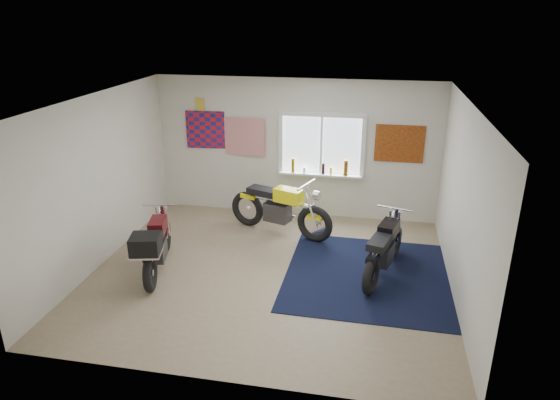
% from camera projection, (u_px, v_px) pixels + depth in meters
% --- Properties ---
extents(ground, '(5.50, 5.50, 0.00)m').
position_uv_depth(ground, '(269.00, 273.00, 7.87)').
color(ground, '#9E896B').
rests_on(ground, ground).
extents(room_shell, '(5.50, 5.50, 5.50)m').
position_uv_depth(room_shell, '(269.00, 174.00, 7.28)').
color(room_shell, white).
rests_on(room_shell, ground).
extents(navy_rug, '(2.53, 2.63, 0.01)m').
position_uv_depth(navy_rug, '(367.00, 275.00, 7.78)').
color(navy_rug, black).
rests_on(navy_rug, ground).
extents(window_assembly, '(1.66, 0.17, 1.26)m').
position_uv_depth(window_assembly, '(321.00, 149.00, 9.55)').
color(window_assembly, white).
rests_on(window_assembly, room_shell).
extents(oil_bottles, '(1.10, 0.09, 0.30)m').
position_uv_depth(oil_bottles, '(325.00, 168.00, 9.59)').
color(oil_bottles, '#7F5F12').
rests_on(oil_bottles, window_assembly).
extents(flag_display, '(1.60, 0.10, 1.17)m').
position_uv_depth(flag_display, '(200.00, 104.00, 9.70)').
color(flag_display, red).
rests_on(flag_display, room_shell).
extents(triumph_poster, '(0.90, 0.03, 0.70)m').
position_uv_depth(triumph_poster, '(399.00, 144.00, 9.24)').
color(triumph_poster, '#A54C14').
rests_on(triumph_poster, room_shell).
extents(yellow_triumph, '(2.04, 0.88, 1.06)m').
position_uv_depth(yellow_triumph, '(280.00, 209.00, 9.10)').
color(yellow_triumph, black).
rests_on(yellow_triumph, ground).
extents(black_chrome_bike, '(0.73, 1.82, 0.96)m').
position_uv_depth(black_chrome_bike, '(384.00, 250.00, 7.68)').
color(black_chrome_bike, black).
rests_on(black_chrome_bike, navy_rug).
extents(maroon_tourer, '(0.79, 1.84, 0.94)m').
position_uv_depth(maroon_tourer, '(155.00, 246.00, 7.66)').
color(maroon_tourer, black).
rests_on(maroon_tourer, ground).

